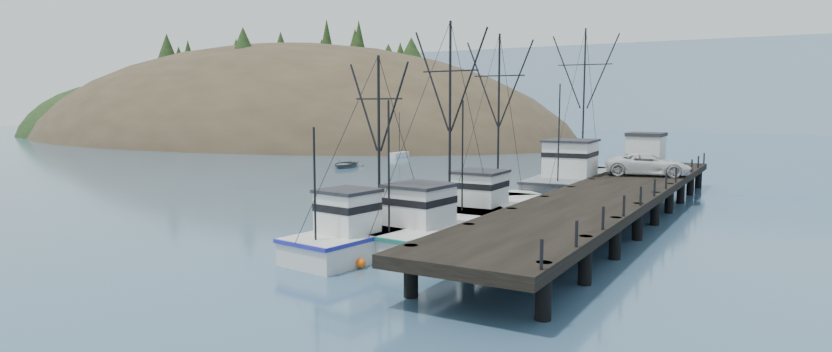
{
  "coord_description": "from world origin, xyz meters",
  "views": [
    {
      "loc": [
        23.62,
        -24.49,
        7.27
      ],
      "look_at": [
        2.0,
        12.44,
        2.5
      ],
      "focal_mm": 28.0,
      "sensor_mm": 36.0,
      "label": 1
    }
  ],
  "objects_px": {
    "trawler_near": "(438,228)",
    "pickup_truck": "(648,164)",
    "pier_shed": "(646,148)",
    "trawler_far": "(491,208)",
    "trawler_mid": "(368,237)",
    "pier": "(612,194)",
    "work_vessel": "(577,181)",
    "motorboat": "(345,167)"
  },
  "relations": [
    {
      "from": "pier",
      "to": "trawler_near",
      "type": "xyz_separation_m",
      "value": [
        -6.28,
        -11.05,
        -0.87
      ]
    },
    {
      "from": "trawler_near",
      "to": "motorboat",
      "type": "height_order",
      "value": "trawler_near"
    },
    {
      "from": "trawler_far",
      "to": "pickup_truck",
      "type": "xyz_separation_m",
      "value": [
        6.89,
        12.84,
        2.02
      ]
    },
    {
      "from": "pier",
      "to": "pier_shed",
      "type": "height_order",
      "value": "pier_shed"
    },
    {
      "from": "trawler_near",
      "to": "motorboat",
      "type": "distance_m",
      "value": 41.88
    },
    {
      "from": "pier_shed",
      "to": "trawler_near",
      "type": "bearing_deg",
      "value": -99.35
    },
    {
      "from": "motorboat",
      "to": "work_vessel",
      "type": "bearing_deg",
      "value": -35.27
    },
    {
      "from": "trawler_near",
      "to": "trawler_mid",
      "type": "height_order",
      "value": "trawler_near"
    },
    {
      "from": "pier",
      "to": "work_vessel",
      "type": "xyz_separation_m",
      "value": [
        -5.0,
        9.54,
        -0.46
      ]
    },
    {
      "from": "trawler_mid",
      "to": "pier",
      "type": "bearing_deg",
      "value": 61.31
    },
    {
      "from": "trawler_far",
      "to": "motorboat",
      "type": "xyz_separation_m",
      "value": [
        -28.4,
        23.12,
        -0.82
      ]
    },
    {
      "from": "pickup_truck",
      "to": "motorboat",
      "type": "xyz_separation_m",
      "value": [
        -35.29,
        10.28,
        -2.84
      ]
    },
    {
      "from": "trawler_near",
      "to": "motorboat",
      "type": "relative_size",
      "value": 2.34
    },
    {
      "from": "pier",
      "to": "work_vessel",
      "type": "relative_size",
      "value": 2.69
    },
    {
      "from": "pickup_truck",
      "to": "motorboat",
      "type": "height_order",
      "value": "pickup_truck"
    },
    {
      "from": "pier",
      "to": "trawler_mid",
      "type": "xyz_separation_m",
      "value": [
        -8.13,
        -14.86,
        -0.87
      ]
    },
    {
      "from": "pier",
      "to": "pier_shed",
      "type": "distance_m",
      "value": 18.14
    },
    {
      "from": "trawler_mid",
      "to": "pickup_truck",
      "type": "height_order",
      "value": "trawler_mid"
    },
    {
      "from": "trawler_mid",
      "to": "work_vessel",
      "type": "xyz_separation_m",
      "value": [
        3.13,
        24.4,
        0.41
      ]
    },
    {
      "from": "trawler_mid",
      "to": "work_vessel",
      "type": "bearing_deg",
      "value": 82.69
    },
    {
      "from": "trawler_far",
      "to": "motorboat",
      "type": "relative_size",
      "value": 2.35
    },
    {
      "from": "motorboat",
      "to": "pier_shed",
      "type": "bearing_deg",
      "value": -19.44
    },
    {
      "from": "trawler_near",
      "to": "pickup_truck",
      "type": "height_order",
      "value": "trawler_near"
    },
    {
      "from": "work_vessel",
      "to": "motorboat",
      "type": "bearing_deg",
      "value": 161.65
    },
    {
      "from": "trawler_far",
      "to": "trawler_mid",
      "type": "bearing_deg",
      "value": -98.03
    },
    {
      "from": "pier",
      "to": "work_vessel",
      "type": "height_order",
      "value": "work_vessel"
    },
    {
      "from": "trawler_near",
      "to": "trawler_far",
      "type": "bearing_deg",
      "value": 92.08
    },
    {
      "from": "trawler_mid",
      "to": "motorboat",
      "type": "bearing_deg",
      "value": 128.0
    },
    {
      "from": "trawler_near",
      "to": "trawler_mid",
      "type": "bearing_deg",
      "value": -115.88
    },
    {
      "from": "trawler_mid",
      "to": "work_vessel",
      "type": "distance_m",
      "value": 24.6
    },
    {
      "from": "work_vessel",
      "to": "pickup_truck",
      "type": "xyz_separation_m",
      "value": [
        5.34,
        -0.34,
        1.61
      ]
    },
    {
      "from": "pier",
      "to": "trawler_far",
      "type": "height_order",
      "value": "trawler_far"
    },
    {
      "from": "trawler_mid",
      "to": "trawler_far",
      "type": "distance_m",
      "value": 11.32
    },
    {
      "from": "trawler_mid",
      "to": "pier_shed",
      "type": "height_order",
      "value": "trawler_mid"
    },
    {
      "from": "trawler_mid",
      "to": "work_vessel",
      "type": "relative_size",
      "value": 0.61
    },
    {
      "from": "trawler_near",
      "to": "trawler_mid",
      "type": "relative_size",
      "value": 1.2
    },
    {
      "from": "trawler_near",
      "to": "pier_shed",
      "type": "relative_size",
      "value": 3.72
    },
    {
      "from": "pickup_truck",
      "to": "motorboat",
      "type": "relative_size",
      "value": 1.18
    },
    {
      "from": "pier",
      "to": "pier_shed",
      "type": "bearing_deg",
      "value": 94.76
    },
    {
      "from": "trawler_mid",
      "to": "motorboat",
      "type": "relative_size",
      "value": 1.95
    },
    {
      "from": "pier",
      "to": "motorboat",
      "type": "xyz_separation_m",
      "value": [
        -34.95,
        19.47,
        -1.69
      ]
    },
    {
      "from": "work_vessel",
      "to": "trawler_mid",
      "type": "bearing_deg",
      "value": -97.31
    }
  ]
}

